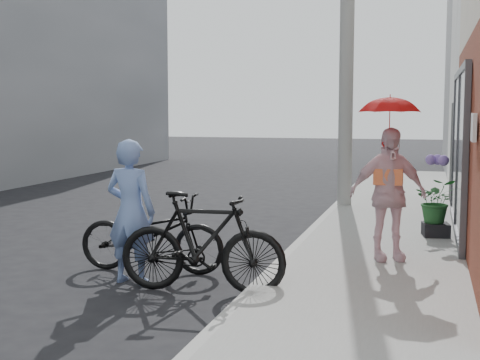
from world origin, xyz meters
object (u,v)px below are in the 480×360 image
at_px(bike_right, 202,243).
at_px(officer, 131,212).
at_px(utility_pole, 347,33).
at_px(planter, 436,230).
at_px(kimono_woman, 388,194).
at_px(bike_left, 152,233).

bearing_deg(bike_right, officer, 75.39).
distance_m(officer, bike_right, 0.98).
distance_m(utility_pole, planter, 4.78).
distance_m(officer, kimono_woman, 3.20).
height_order(officer, bike_right, officer).
relative_size(bike_right, kimono_woman, 1.12).
distance_m(officer, planter, 4.81).
relative_size(officer, kimono_woman, 1.00).
relative_size(kimono_woman, planter, 4.43).
relative_size(utility_pole, bike_right, 3.76).
bearing_deg(utility_pole, officer, -104.86).
bearing_deg(officer, planter, -129.83).
bearing_deg(planter, bike_left, -140.91).
xyz_separation_m(kimono_woman, planter, (0.61, 1.80, -0.74)).
relative_size(officer, planter, 4.44).
bearing_deg(bike_left, officer, 175.46).
relative_size(officer, bike_right, 0.90).
bearing_deg(officer, kimono_woman, -145.52).
relative_size(bike_right, planter, 4.95).
distance_m(utility_pole, kimono_woman, 5.55).
distance_m(officer, bike_left, 0.66).
relative_size(utility_pole, kimono_woman, 4.19).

